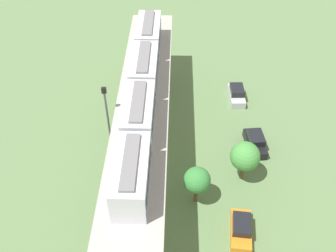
% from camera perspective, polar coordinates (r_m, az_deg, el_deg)
% --- Properties ---
extents(ground_plane, '(120.00, 120.00, 0.00)m').
position_cam_1_polar(ground_plane, '(43.71, -3.27, -3.85)').
color(ground_plane, '#5B7A4C').
extents(viaduct, '(5.20, 35.80, 7.46)m').
position_cam_1_polar(viaduct, '(39.66, -3.60, 1.95)').
color(viaduct, '#A8A59E').
rests_on(viaduct, ground).
extents(train, '(2.64, 27.45, 3.24)m').
position_cam_1_polar(train, '(37.33, -3.85, 5.16)').
color(train, silver).
rests_on(train, viaduct).
extents(parked_car_silver, '(1.94, 4.26, 1.76)m').
position_cam_1_polar(parked_car_silver, '(50.92, 9.99, 4.57)').
color(parked_car_silver, '#B2B5BA').
rests_on(parked_car_silver, ground).
extents(parked_car_orange, '(2.19, 4.35, 1.76)m').
position_cam_1_polar(parked_car_orange, '(37.28, 10.64, -14.65)').
color(parked_car_orange, orange).
rests_on(parked_car_orange, ground).
extents(parked_car_black, '(2.29, 4.39, 1.76)m').
position_cam_1_polar(parked_car_black, '(44.77, 12.64, -2.34)').
color(parked_car_black, black).
rests_on(parked_car_black, ground).
extents(tree_near_viaduct, '(2.60, 2.60, 4.45)m').
position_cam_1_polar(tree_near_viaduct, '(37.05, 4.27, -7.94)').
color(tree_near_viaduct, brown).
rests_on(tree_near_viaduct, ground).
extents(tree_mid_lot, '(3.01, 3.01, 4.81)m').
position_cam_1_polar(tree_mid_lot, '(39.47, 11.21, -4.40)').
color(tree_mid_lot, brown).
rests_on(tree_mid_lot, ground).
extents(signal_post, '(0.44, 0.28, 10.06)m').
position_cam_1_polar(signal_post, '(39.22, -8.69, 0.32)').
color(signal_post, '#4C4C51').
rests_on(signal_post, ground).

